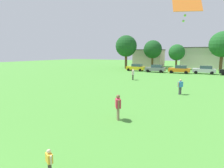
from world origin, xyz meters
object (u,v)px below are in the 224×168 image
Objects in this scene: tree_far_right at (223,44)px; bystander_midfield at (180,85)px; kite at (187,5)px; adult_bystander at (118,105)px; bystander_near_trees at (133,74)px; parked_car_yellow_0 at (136,67)px; parked_car_orange_2 at (180,69)px; tree_right at (177,52)px; child_kite_flyer at (49,160)px; tree_left at (153,49)px; parked_car_silver_3 at (204,70)px; tree_far_left at (126,46)px; parked_car_gray_1 at (156,68)px.

bystander_midfield is at bearing -99.60° from tree_far_right.
adult_bystander is at bearing 155.85° from kite.
kite reaches higher than bystander_near_trees.
parked_car_yellow_0 is (-12.87, 22.52, -0.09)m from bystander_midfield.
bystander_midfield is 0.37× the size of parked_car_orange_2.
adult_bystander is 0.25× the size of tree_right.
tree_left reaches higher than child_kite_flyer.
kite is 44.93m from tree_left.
bystander_near_trees is at bearing 55.75° from parked_car_silver_3.
bystander_midfield is 0.17× the size of tree_far_right.
bystander_midfield is (2.58, 9.68, -0.03)m from adult_bystander.
parked_car_yellow_0 is 14.81m from parked_car_silver_3.
tree_left is (-8.94, 47.43, 4.65)m from child_kite_flyer.
tree_left is (-12.69, 43.09, -0.99)m from kite.
tree_far_right reaches higher than parked_car_yellow_0.
tree_right is 10.37m from tree_far_right.
bystander_near_trees is 24.35m from tree_left.
tree_far_left is (-14.98, 6.49, 5.24)m from parked_car_orange_2.
tree_far_right reaches higher than child_kite_flyer.
bystander_midfield is 12.67m from kite.
parked_car_yellow_0 is (-4.73, 14.64, -0.16)m from bystander_near_trees.
parked_car_silver_3 is (4.51, 32.35, -0.12)m from adult_bystander.
bystander_near_trees is (-5.76, 23.66, 0.45)m from child_kite_flyer.
bystander_midfield is 0.21× the size of tree_left.
child_kite_flyer is 46.85m from tree_far_left.
child_kite_flyer is at bearing 149.37° from adult_bystander.
parked_car_gray_1 is 9.86m from parked_car_silver_3.
tree_far_right reaches higher than bystander_near_trees.
parked_car_orange_2 is (5.08, 0.09, 0.00)m from parked_car_gray_1.
parked_car_yellow_0 is (-10.49, 38.30, 0.29)m from child_kite_flyer.
parked_car_silver_3 reaches higher than adult_bystander.
tree_left is 16.59m from tree_far_right.
adult_bystander is 0.38× the size of parked_car_silver_3.
tree_left is (-11.33, 31.65, 4.28)m from bystander_midfield.
tree_far_right is at bearing 6.64° from tree_far_left.
tree_right is at bearing 0.33° from tree_left.
tree_right reaches higher than adult_bystander.
adult_bystander is at bearing -165.84° from bystander_midfield.
kite is 0.30× the size of parked_car_gray_1.
parked_car_orange_2 is 0.48× the size of tree_far_left.
tree_left is (-8.75, 41.32, 4.25)m from adult_bystander.
parked_car_silver_3 is (0.58, 34.12, -5.35)m from kite.
child_kite_flyer is at bearing -70.69° from tree_far_left.
parked_car_silver_3 reaches higher than bystander_midfield.
adult_bystander is 42.45m from tree_left.
tree_far_left reaches higher than parked_car_silver_3.
parked_car_orange_2 is (10.09, -0.88, 0.00)m from parked_car_yellow_0.
tree_left is at bearing 127.53° from child_kite_flyer.
tree_far_right reaches higher than kite.
tree_right is at bearing -77.79° from parked_car_orange_2.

